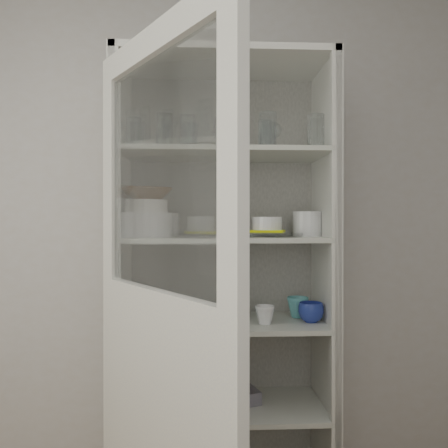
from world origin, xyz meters
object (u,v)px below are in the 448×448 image
(pantry_cabinet, at_px, (223,301))
(cream_bowl, at_px, (147,206))
(plate_stack_back, at_px, (158,225))
(terracotta_bowl, at_px, (147,194))
(mug_white, at_px, (265,315))
(grey_bowl_stack, at_px, (307,224))
(goblet_1, at_px, (232,138))
(goblet_0, at_px, (164,139))
(tin_box, at_px, (236,397))
(white_ramekin, at_px, (267,224))
(cream_dish, at_px, (211,396))
(plate_stack_front, at_px, (147,225))
(goblet_3, at_px, (273,137))
(yellow_trivet, at_px, (267,231))
(glass_platter, at_px, (267,234))
(goblet_2, at_px, (240,139))
(mug_blue, at_px, (311,312))
(measuring_cups, at_px, (185,319))
(mug_teal, at_px, (298,307))
(cupboard_door, at_px, (159,357))
(teal_jar, at_px, (234,308))
(white_canister, at_px, (139,306))

(pantry_cabinet, distance_m, cream_bowl, 0.60)
(plate_stack_back, bearing_deg, terracotta_bowl, -101.74)
(mug_white, bearing_deg, grey_bowl_stack, 38.67)
(mug_white, bearing_deg, goblet_1, 142.71)
(goblet_0, distance_m, tin_box, 1.30)
(pantry_cabinet, bearing_deg, white_ramekin, -15.19)
(pantry_cabinet, xyz_separation_m, cream_dish, (-0.06, -0.06, -0.44))
(plate_stack_front, relative_size, grey_bowl_stack, 1.73)
(goblet_0, height_order, goblet_3, goblet_3)
(yellow_trivet, bearing_deg, terracotta_bowl, -174.53)
(pantry_cabinet, bearing_deg, glass_platter, -15.19)
(terracotta_bowl, height_order, yellow_trivet, terracotta_bowl)
(goblet_2, relative_size, mug_blue, 1.46)
(plate_stack_back, bearing_deg, tin_box, -16.88)
(goblet_1, bearing_deg, measuring_cups, -150.50)
(cream_bowl, height_order, white_ramekin, cream_bowl)
(white_ramekin, bearing_deg, terracotta_bowl, -174.53)
(mug_teal, height_order, cream_dish, mug_teal)
(mug_blue, bearing_deg, terracotta_bowl, 167.91)
(plate_stack_back, bearing_deg, plate_stack_front, -101.74)
(goblet_0, distance_m, goblet_3, 0.55)
(terracotta_bowl, bearing_deg, tin_box, 6.91)
(pantry_cabinet, distance_m, terracotta_bowl, 0.64)
(cupboard_door, xyz_separation_m, white_ramekin, (0.46, 0.60, 0.45))
(mug_white, bearing_deg, cream_bowl, -173.08)
(goblet_1, height_order, plate_stack_back, goblet_1)
(teal_jar, bearing_deg, tin_box, -67.51)
(goblet_0, height_order, goblet_1, goblet_1)
(terracotta_bowl, bearing_deg, white_ramekin, 5.47)
(yellow_trivet, distance_m, mug_blue, 0.43)
(cream_dish, bearing_deg, white_canister, 174.03)
(plate_stack_front, distance_m, yellow_trivet, 0.57)
(goblet_1, xyz_separation_m, terracotta_bowl, (-0.40, -0.12, -0.29))
(white_canister, bearing_deg, cupboard_door, -75.62)
(white_canister, bearing_deg, mug_white, -11.54)
(yellow_trivet, distance_m, tin_box, 0.81)
(goblet_3, bearing_deg, plate_stack_front, -167.04)
(mug_teal, bearing_deg, pantry_cabinet, -160.02)
(grey_bowl_stack, bearing_deg, goblet_2, 166.78)
(goblet_3, height_order, white_canister, goblet_3)
(plate_stack_front, relative_size, mug_teal, 2.29)
(mug_teal, bearing_deg, measuring_cups, -146.47)
(plate_stack_front, relative_size, cream_bowl, 1.28)
(goblet_3, xyz_separation_m, yellow_trivet, (-0.04, -0.09, -0.47))
(terracotta_bowl, relative_size, mug_blue, 1.94)
(grey_bowl_stack, height_order, mug_teal, grey_bowl_stack)
(glass_platter, distance_m, teal_jar, 0.39)
(goblet_2, distance_m, cream_dish, 1.26)
(cream_bowl, xyz_separation_m, teal_jar, (0.41, 0.08, -0.49))
(teal_jar, height_order, cream_dish, teal_jar)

